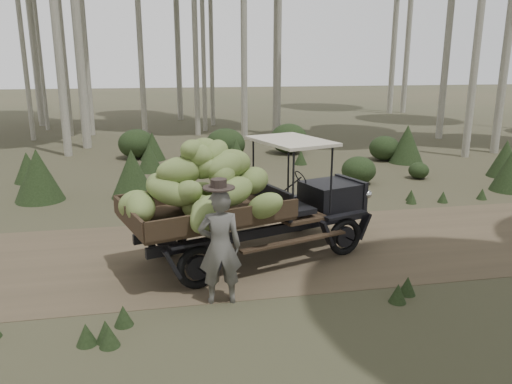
% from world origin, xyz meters
% --- Properties ---
extents(ground, '(120.00, 120.00, 0.00)m').
position_xyz_m(ground, '(0.00, 0.00, 0.00)').
color(ground, '#473D2B').
rests_on(ground, ground).
extents(dirt_track, '(70.00, 4.00, 0.01)m').
position_xyz_m(dirt_track, '(0.00, 0.00, 0.00)').
color(dirt_track, brown).
rests_on(dirt_track, ground).
extents(banana_truck, '(4.92, 3.11, 2.37)m').
position_xyz_m(banana_truck, '(-2.17, -0.54, 1.38)').
color(banana_truck, black).
rests_on(banana_truck, ground).
extents(farmer, '(0.66, 0.49, 1.92)m').
position_xyz_m(farmer, '(-2.41, -1.94, 0.91)').
color(farmer, '#575550').
rests_on(farmer, ground).
extents(undergrowth, '(23.50, 22.83, 1.38)m').
position_xyz_m(undergrowth, '(1.34, 3.45, 0.55)').
color(undergrowth, '#233319').
rests_on(undergrowth, ground).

